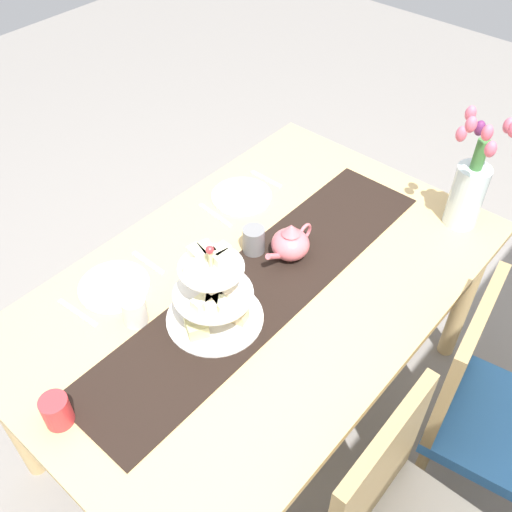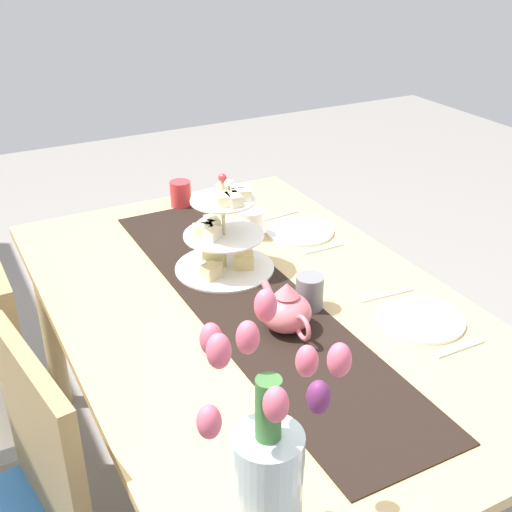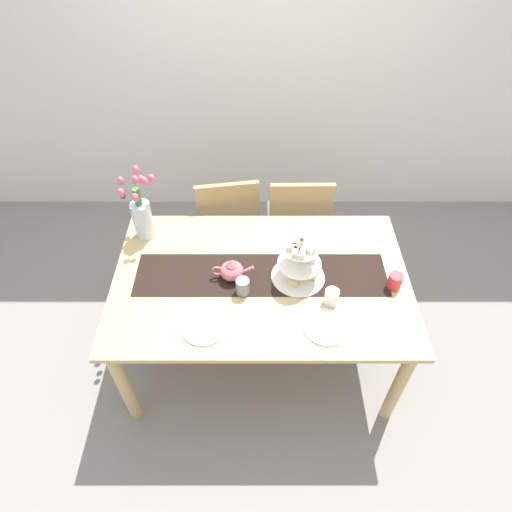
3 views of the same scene
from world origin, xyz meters
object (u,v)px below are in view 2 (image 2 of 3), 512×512
object	(u,v)px
tulip_vase	(267,469)
tiered_cake_stand	(223,237)
dining_table	(257,329)
knife_left	(387,295)
mug_white_text	(252,224)
dinner_plate_left	(421,319)
dinner_plate_right	(300,231)
mug_orange	(181,194)
knife_right	(279,216)
teapot	(287,311)
fork_left	(460,348)
mug_grey	(309,292)
fork_right	(323,249)

from	to	relation	value
tulip_vase	tiered_cake_stand	bearing A→B (deg)	-21.10
dining_table	knife_left	distance (m)	0.38
tiered_cake_stand	mug_white_text	size ratio (longest dim) A/B	3.20
dining_table	dinner_plate_left	bearing A→B (deg)	-130.75
tulip_vase	dinner_plate_right	xyz separation A→B (m)	(1.03, -0.69, -0.16)
tiered_cake_stand	dinner_plate_right	size ratio (longest dim) A/B	1.32
dinner_plate_left	knife_left	size ratio (longest dim) A/B	1.35
mug_orange	dinner_plate_left	bearing A→B (deg)	-165.19
dinner_plate_left	knife_right	xyz separation A→B (m)	(0.76, 0.00, -0.00)
mug_orange	dining_table	bearing A→B (deg)	174.57
teapot	mug_orange	world-z (taller)	teapot
tiered_cake_stand	mug_white_text	distance (m)	0.25
fork_left	mug_white_text	xyz separation A→B (m)	(0.81, 0.16, 0.04)
mug_grey	knife_right	bearing A→B (deg)	-21.89
knife_left	mug_white_text	xyz separation A→B (m)	(0.52, 0.16, 0.04)
fork_left	dinner_plate_right	size ratio (longest dim) A/B	0.65
dining_table	mug_white_text	size ratio (longest dim) A/B	17.49
tiered_cake_stand	mug_orange	bearing A→B (deg)	-7.69
fork_left	mug_white_text	distance (m)	0.82
mug_white_text	mug_orange	distance (m)	0.37
tiered_cake_stand	tulip_vase	world-z (taller)	tulip_vase
dinner_plate_right	knife_left	bearing A→B (deg)	180.00
teapot	fork_left	distance (m)	0.44
tiered_cake_stand	knife_right	bearing A→B (deg)	-52.51
dining_table	teapot	bearing A→B (deg)	180.00
tulip_vase	mug_orange	xyz separation A→B (m)	(1.43, -0.42, -0.12)
teapot	mug_white_text	xyz separation A→B (m)	(0.53, -0.18, -0.01)
tiered_cake_stand	mug_white_text	world-z (taller)	tiered_cake_stand
fork_left	knife_left	size ratio (longest dim) A/B	0.88
dinner_plate_left	mug_white_text	world-z (taller)	mug_white_text
tiered_cake_stand	mug_grey	world-z (taller)	tiered_cake_stand
tulip_vase	knife_left	bearing A→B (deg)	-51.09
dining_table	mug_orange	distance (m)	0.74
dining_table	mug_orange	xyz separation A→B (m)	(0.73, -0.07, 0.14)
dinner_plate_right	knife_right	xyz separation A→B (m)	(0.14, 0.00, -0.00)
tiered_cake_stand	fork_left	bearing A→B (deg)	-152.39
knife_right	knife_left	bearing A→B (deg)	180.00
teapot	mug_orange	distance (m)	0.89
knife_left	fork_right	xyz separation A→B (m)	(0.33, 0.00, 0.00)
tulip_vase	mug_orange	size ratio (longest dim) A/B	4.78
dinner_plate_right	fork_right	size ratio (longest dim) A/B	1.53
tulip_vase	fork_left	size ratio (longest dim) A/B	3.03
mug_white_text	tiered_cake_stand	bearing A→B (deg)	131.39
tiered_cake_stand	knife_left	size ratio (longest dim) A/B	1.79
dining_table	dinner_plate_left	size ratio (longest dim) A/B	7.22
dinner_plate_right	fork_right	bearing A→B (deg)	180.00
mug_white_text	tulip_vase	bearing A→B (deg)	153.64
fork_left	mug_orange	xyz separation A→B (m)	(1.16, 0.27, 0.04)
tiered_cake_stand	teapot	bearing A→B (deg)	-179.92
tiered_cake_stand	dinner_plate_left	bearing A→B (deg)	-146.03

